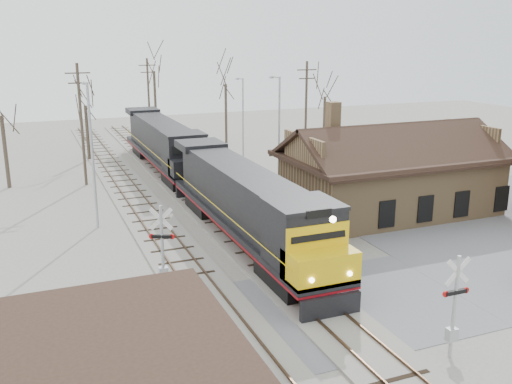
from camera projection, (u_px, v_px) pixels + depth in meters
ground at (321, 311)px, 26.28m from camera, size 140.00×140.00×0.00m
road at (321, 311)px, 26.28m from camera, size 60.00×9.00×0.03m
track_main at (218, 217)px, 39.68m from camera, size 3.40×90.00×0.24m
track_siding at (154, 225)px, 38.04m from camera, size 3.40×90.00×0.24m
depot at (390, 179)px, 40.73m from camera, size 15.20×9.31×7.90m
locomotive_lead at (249, 206)px, 33.84m from camera, size 3.20×21.43×4.76m
locomotive_trailing at (164, 145)px, 53.25m from camera, size 3.20×21.43×4.51m
crossbuck_near at (454, 311)px, 22.03m from camera, size 1.21×0.32×4.25m
crossbuck_far at (163, 252)px, 27.79m from camera, size 1.19×0.59×4.43m
streetlight_a at (92, 148)px, 36.57m from camera, size 0.25×2.04×9.50m
streetlight_b at (278, 125)px, 47.45m from camera, size 0.25×2.04×9.12m
streetlight_c at (242, 112)px, 59.50m from camera, size 0.25×2.04×8.13m
utility_pole_a at (82, 123)px, 47.29m from camera, size 2.00×0.24×10.19m
utility_pole_b at (149, 99)px, 67.15m from camera, size 2.00×0.24×9.85m
utility_pole_c at (306, 112)px, 54.69m from camera, size 2.00×0.24×10.03m
tree_a at (0, 104)px, 45.95m from camera, size 4.02×4.02×9.86m
tree_b at (85, 97)px, 56.90m from camera, size 3.71×3.71×9.09m
tree_c at (153, 60)px, 69.07m from camera, size 5.47×5.47×13.41m
tree_d at (225, 74)px, 65.94m from camera, size 4.63×4.63×11.34m
tree_e at (325, 88)px, 64.64m from camera, size 3.77×3.77×9.24m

